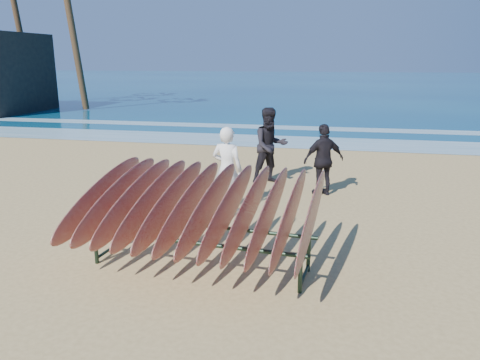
{
  "coord_description": "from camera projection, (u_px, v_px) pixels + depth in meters",
  "views": [
    {
      "loc": [
        1.53,
        -6.43,
        2.87
      ],
      "look_at": [
        0.0,
        0.8,
        0.95
      ],
      "focal_mm": 35.0,
      "sensor_mm": 36.0,
      "label": 1
    }
  ],
  "objects": [
    {
      "name": "person_dark_a",
      "position": [
        270.0,
        146.0,
        10.91
      ],
      "size": [
        1.09,
        1.03,
        1.79
      ],
      "primitive_type": "imported",
      "rotation": [
        0.0,
        0.0,
        0.55
      ],
      "color": "black",
      "rests_on": "ground"
    },
    {
      "name": "foam_far",
      "position": [
        302.0,
        128.0,
        19.89
      ],
      "size": [
        160.0,
        160.0,
        0.0
      ],
      "primitive_type": "plane",
      "color": "white",
      "rests_on": "ground"
    },
    {
      "name": "person_white",
      "position": [
        227.0,
        169.0,
        8.96
      ],
      "size": [
        0.64,
        0.47,
        1.64
      ],
      "primitive_type": "imported",
      "rotation": [
        0.0,
        0.0,
        3.01
      ],
      "color": "white",
      "rests_on": "ground"
    },
    {
      "name": "ground",
      "position": [
        229.0,
        253.0,
        7.11
      ],
      "size": [
        120.0,
        120.0,
        0.0
      ],
      "primitive_type": "plane",
      "color": "tan",
      "rests_on": "ground"
    },
    {
      "name": "ocean",
      "position": [
        328.0,
        82.0,
        59.18
      ],
      "size": [
        160.0,
        160.0,
        0.0
      ],
      "primitive_type": "plane",
      "color": "navy",
      "rests_on": "ground"
    },
    {
      "name": "foam_near",
      "position": [
        294.0,
        142.0,
        16.58
      ],
      "size": [
        160.0,
        160.0,
        0.0
      ],
      "primitive_type": "plane",
      "color": "white",
      "rests_on": "ground"
    },
    {
      "name": "surfboard_rack",
      "position": [
        199.0,
        207.0,
        6.42
      ],
      "size": [
        3.37,
        2.72,
        1.47
      ],
      "rotation": [
        0.0,
        0.0,
        -0.09
      ],
      "color": "black",
      "rests_on": "ground"
    },
    {
      "name": "person_dark_b",
      "position": [
        324.0,
        160.0,
        9.98
      ],
      "size": [
        0.98,
        0.75,
        1.54
      ],
      "primitive_type": "imported",
      "rotation": [
        0.0,
        0.0,
        3.63
      ],
      "color": "black",
      "rests_on": "ground"
    }
  ]
}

